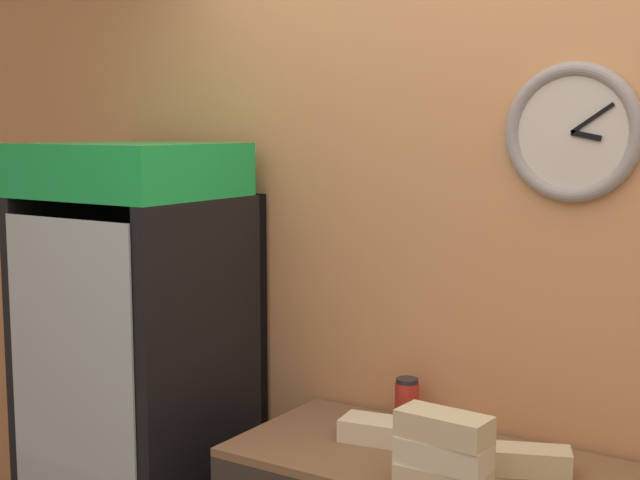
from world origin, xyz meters
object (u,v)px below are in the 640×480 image
sandwich_stack_middle (445,454)px  sandwich_flat_right (524,460)px  beverage_cooler (148,379)px  sandwich_stack_top (445,427)px  sandwich_stack_bottom (444,480)px  condiment_jar (407,402)px  sandwich_flat_left (382,431)px

sandwich_stack_middle → sandwich_flat_right: 0.28m
beverage_cooler → sandwich_stack_top: size_ratio=7.36×
beverage_cooler → sandwich_stack_bottom: size_ratio=7.44×
beverage_cooler → sandwich_stack_middle: size_ratio=7.47×
condiment_jar → beverage_cooler: bearing=-167.9°
beverage_cooler → sandwich_flat_right: beverage_cooler is taller
sandwich_flat_left → beverage_cooler: bearing=-178.8°
condiment_jar → sandwich_stack_bottom: bearing=-52.1°
sandwich_flat_left → sandwich_flat_right: (0.44, 0.00, 0.00)m
beverage_cooler → sandwich_flat_left: size_ratio=6.88×
sandwich_stack_bottom → sandwich_flat_right: bearing=63.3°
beverage_cooler → sandwich_stack_middle: bearing=-10.1°
sandwich_stack_bottom → sandwich_flat_right: same height
sandwich_stack_bottom → sandwich_flat_left: size_ratio=0.92×
sandwich_stack_top → sandwich_flat_left: size_ratio=0.94×
sandwich_stack_bottom → sandwich_flat_left: 0.40m
sandwich_stack_middle → beverage_cooler: bearing=169.9°
beverage_cooler → sandwich_flat_left: (0.94, 0.02, -0.02)m
sandwich_stack_bottom → sandwich_stack_top: size_ratio=0.99×
sandwich_stack_bottom → condiment_jar: bearing=127.9°
sandwich_stack_middle → sandwich_flat_left: (-0.32, 0.24, -0.07)m
sandwich_stack_top → sandwich_flat_left: sandwich_stack_top is taller
sandwich_stack_bottom → sandwich_stack_middle: size_ratio=1.00×
sandwich_stack_bottom → sandwich_stack_top: bearing=0.0°
sandwich_flat_right → sandwich_stack_top: bearing=-116.7°
sandwich_stack_bottom → sandwich_stack_top: sandwich_stack_top is taller
sandwich_stack_bottom → sandwich_flat_left: bearing=142.6°
sandwich_stack_bottom → beverage_cooler: bearing=169.9°
beverage_cooler → condiment_jar: 0.95m
beverage_cooler → condiment_jar: (0.93, 0.20, 0.02)m
beverage_cooler → sandwich_stack_middle: 1.28m
sandwich_stack_middle → condiment_jar: condiment_jar is taller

